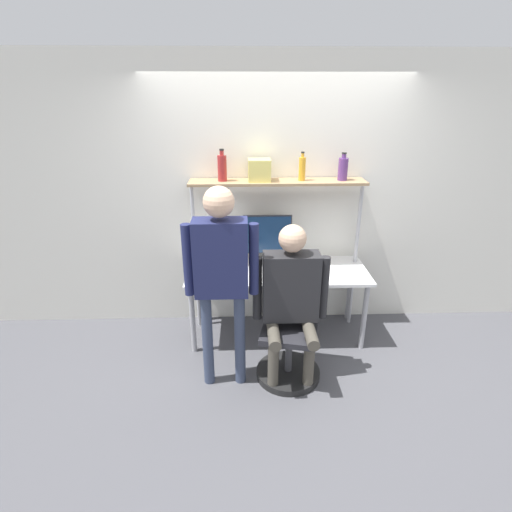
{
  "coord_description": "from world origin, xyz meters",
  "views": [
    {
      "loc": [
        -0.33,
        -3.17,
        2.34
      ],
      "look_at": [
        -0.22,
        -0.12,
        1.07
      ],
      "focal_mm": 28.0,
      "sensor_mm": 36.0,
      "label": 1
    }
  ],
  "objects_px": {
    "person_seated": "(291,293)",
    "storage_box": "(259,170)",
    "bottle_amber": "(302,168)",
    "monitor": "(267,237)",
    "cell_phone": "(312,276)",
    "person_standing": "(221,265)",
    "bottle_purple": "(343,169)",
    "office_chair": "(289,345)",
    "laptop": "(285,269)",
    "bottle_red": "(222,167)"
  },
  "relations": [
    {
      "from": "laptop",
      "to": "bottle_amber",
      "type": "height_order",
      "value": "bottle_amber"
    },
    {
      "from": "person_seated",
      "to": "storage_box",
      "type": "distance_m",
      "value": 1.22
    },
    {
      "from": "bottle_amber",
      "to": "storage_box",
      "type": "distance_m",
      "value": 0.4
    },
    {
      "from": "laptop",
      "to": "cell_phone",
      "type": "relative_size",
      "value": 1.89
    },
    {
      "from": "bottle_red",
      "to": "bottle_purple",
      "type": "bearing_deg",
      "value": 0.0
    },
    {
      "from": "laptop",
      "to": "storage_box",
      "type": "height_order",
      "value": "storage_box"
    },
    {
      "from": "bottle_amber",
      "to": "storage_box",
      "type": "relative_size",
      "value": 1.28
    },
    {
      "from": "monitor",
      "to": "person_seated",
      "type": "xyz_separation_m",
      "value": [
        0.14,
        -0.87,
        -0.16
      ]
    },
    {
      "from": "cell_phone",
      "to": "bottle_purple",
      "type": "relative_size",
      "value": 0.59
    },
    {
      "from": "cell_phone",
      "to": "office_chair",
      "type": "height_order",
      "value": "office_chair"
    },
    {
      "from": "person_standing",
      "to": "laptop",
      "type": "bearing_deg",
      "value": 47.85
    },
    {
      "from": "laptop",
      "to": "office_chair",
      "type": "height_order",
      "value": "office_chair"
    },
    {
      "from": "office_chair",
      "to": "bottle_purple",
      "type": "bearing_deg",
      "value": 56.29
    },
    {
      "from": "person_seated",
      "to": "office_chair",
      "type": "bearing_deg",
      "value": 78.54
    },
    {
      "from": "office_chair",
      "to": "laptop",
      "type": "bearing_deg",
      "value": 90.11
    },
    {
      "from": "laptop",
      "to": "person_standing",
      "type": "height_order",
      "value": "person_standing"
    },
    {
      "from": "cell_phone",
      "to": "person_seated",
      "type": "bearing_deg",
      "value": -116.42
    },
    {
      "from": "office_chair",
      "to": "bottle_purple",
      "type": "relative_size",
      "value": 3.69
    },
    {
      "from": "person_standing",
      "to": "bottle_purple",
      "type": "bearing_deg",
      "value": 39.44
    },
    {
      "from": "cell_phone",
      "to": "person_standing",
      "type": "bearing_deg",
      "value": -145.18
    },
    {
      "from": "person_standing",
      "to": "bottle_red",
      "type": "relative_size",
      "value": 5.87
    },
    {
      "from": "bottle_purple",
      "to": "storage_box",
      "type": "distance_m",
      "value": 0.78
    },
    {
      "from": "storage_box",
      "to": "bottle_amber",
      "type": "bearing_deg",
      "value": -0.0
    },
    {
      "from": "bottle_amber",
      "to": "person_standing",
      "type": "bearing_deg",
      "value": -128.55
    },
    {
      "from": "monitor",
      "to": "laptop",
      "type": "relative_size",
      "value": 1.76
    },
    {
      "from": "monitor",
      "to": "laptop",
      "type": "height_order",
      "value": "monitor"
    },
    {
      "from": "person_standing",
      "to": "bottle_purple",
      "type": "xyz_separation_m",
      "value": [
        1.11,
        0.92,
        0.57
      ]
    },
    {
      "from": "person_standing",
      "to": "bottle_purple",
      "type": "height_order",
      "value": "bottle_purple"
    },
    {
      "from": "monitor",
      "to": "bottle_red",
      "type": "bearing_deg",
      "value": -179.02
    },
    {
      "from": "storage_box",
      "to": "bottle_red",
      "type": "bearing_deg",
      "value": 180.0
    },
    {
      "from": "office_chair",
      "to": "person_seated",
      "type": "xyz_separation_m",
      "value": [
        -0.01,
        -0.04,
        0.54
      ]
    },
    {
      "from": "laptop",
      "to": "bottle_purple",
      "type": "relative_size",
      "value": 1.11
    },
    {
      "from": "person_seated",
      "to": "cell_phone",
      "type": "bearing_deg",
      "value": 63.58
    },
    {
      "from": "person_seated",
      "to": "person_standing",
      "type": "height_order",
      "value": "person_standing"
    },
    {
      "from": "office_chair",
      "to": "storage_box",
      "type": "relative_size",
      "value": 4.57
    },
    {
      "from": "monitor",
      "to": "cell_phone",
      "type": "relative_size",
      "value": 3.33
    },
    {
      "from": "laptop",
      "to": "person_seated",
      "type": "height_order",
      "value": "person_seated"
    },
    {
      "from": "office_chair",
      "to": "person_seated",
      "type": "distance_m",
      "value": 0.54
    },
    {
      "from": "storage_box",
      "to": "office_chair",
      "type": "bearing_deg",
      "value": -74.19
    },
    {
      "from": "bottle_purple",
      "to": "bottle_red",
      "type": "distance_m",
      "value": 1.13
    },
    {
      "from": "laptop",
      "to": "office_chair",
      "type": "xyz_separation_m",
      "value": [
        0.0,
        -0.53,
        -0.49
      ]
    },
    {
      "from": "monitor",
      "to": "cell_phone",
      "type": "height_order",
      "value": "monitor"
    },
    {
      "from": "laptop",
      "to": "office_chair",
      "type": "distance_m",
      "value": 0.72
    },
    {
      "from": "monitor",
      "to": "office_chair",
      "type": "relative_size",
      "value": 0.53
    },
    {
      "from": "person_seated",
      "to": "storage_box",
      "type": "height_order",
      "value": "storage_box"
    },
    {
      "from": "monitor",
      "to": "cell_phone",
      "type": "bearing_deg",
      "value": -41.97
    },
    {
      "from": "office_chair",
      "to": "bottle_red",
      "type": "xyz_separation_m",
      "value": [
        -0.58,
        0.82,
        1.39
      ]
    },
    {
      "from": "office_chair",
      "to": "bottle_purple",
      "type": "xyz_separation_m",
      "value": [
        0.55,
        0.82,
        1.38
      ]
    },
    {
      "from": "monitor",
      "to": "laptop",
      "type": "distance_m",
      "value": 0.4
    },
    {
      "from": "person_standing",
      "to": "bottle_amber",
      "type": "xyz_separation_m",
      "value": [
        0.73,
        0.92,
        0.57
      ]
    }
  ]
}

